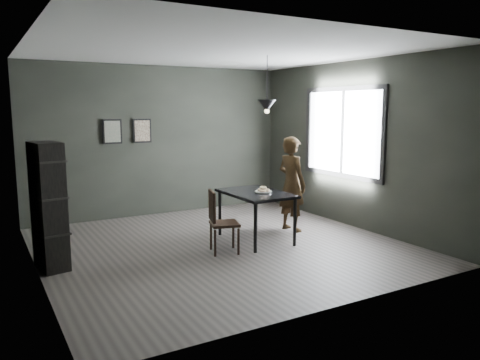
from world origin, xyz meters
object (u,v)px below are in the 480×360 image
shelf_unit (49,206)px  pendant_lamp (267,106)px  white_plate (263,192)px  wood_chair (219,218)px  cafe_table (256,197)px  woman (292,184)px

shelf_unit → pendant_lamp: (3.17, -0.08, 1.25)m
white_plate → wood_chair: wood_chair is taller
white_plate → shelf_unit: shelf_unit is taller
cafe_table → white_plate: size_ratio=5.22×
cafe_table → wood_chair: wood_chair is taller
cafe_table → shelf_unit: shelf_unit is taller
pendant_lamp → cafe_table: bearing=-158.2°
white_plate → shelf_unit: 3.02m
woman → shelf_unit: bearing=82.4°
wood_chair → shelf_unit: 2.21m
woman → wood_chair: bearing=98.9°
woman → wood_chair: size_ratio=1.76×
white_plate → pendant_lamp: 1.32m
cafe_table → white_plate: 0.14m
white_plate → wood_chair: 0.93m
wood_chair → white_plate: bearing=29.9°
woman → shelf_unit: (-3.74, -0.03, 0.02)m
woman → pendant_lamp: bearing=93.2°
shelf_unit → pendant_lamp: 3.41m
shelf_unit → white_plate: bearing=-14.5°
wood_chair → shelf_unit: size_ratio=0.55×
cafe_table → pendant_lamp: size_ratio=1.39×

